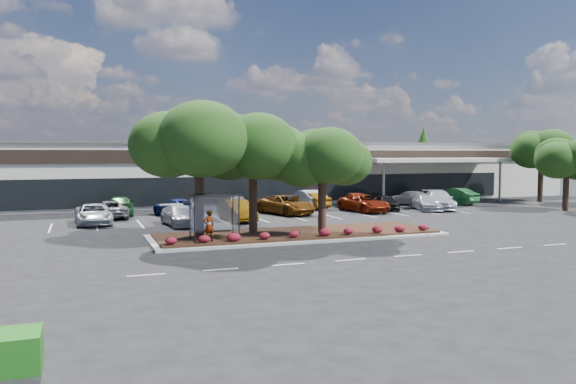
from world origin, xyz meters
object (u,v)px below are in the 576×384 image
object	(u,v)px
light_pole	(211,158)
survey_stake	(428,232)
car_0	(93,214)
car_1	(180,216)

from	to	relation	value
light_pole	survey_stake	xyz separation A→B (m)	(5.99, -28.99, -3.97)
car_0	car_1	size ratio (longest dim) A/B	1.08
light_pole	car_0	xyz separation A→B (m)	(-11.69, -13.39, -3.85)
light_pole	car_0	bearing A→B (deg)	-131.12
survey_stake	car_1	world-z (taller)	car_1
survey_stake	car_1	size ratio (longest dim) A/B	0.20
car_0	car_1	xyz separation A→B (m)	(5.73, -2.86, -0.02)
light_pole	car_1	size ratio (longest dim) A/B	2.12
survey_stake	car_0	xyz separation A→B (m)	(-17.68, 15.59, 0.11)
survey_stake	car_0	world-z (taller)	car_0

